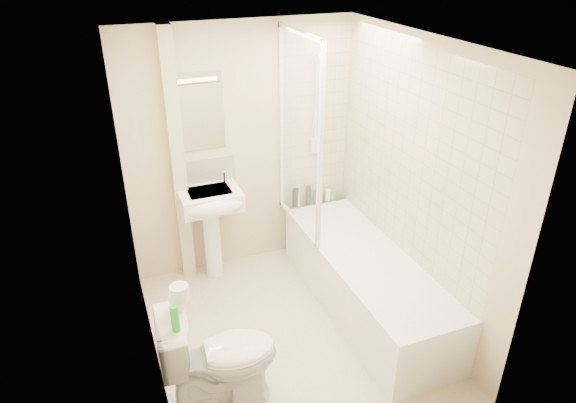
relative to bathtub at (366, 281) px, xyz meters
name	(u,v)px	position (x,y,z in m)	size (l,w,h in m)	color
floor	(290,332)	(-0.75, -0.06, -0.29)	(2.50, 2.50, 0.00)	beige
wall_back	(242,151)	(-0.75, 1.19, 0.91)	(2.20, 0.02, 2.40)	beige
wall_left	(140,237)	(-1.85, -0.06, 0.91)	(0.02, 2.50, 2.40)	beige
wall_right	(415,185)	(0.35, -0.06, 0.91)	(0.02, 2.50, 2.40)	beige
ceiling	(291,44)	(-0.75, -0.06, 2.11)	(2.20, 2.50, 0.02)	white
tile_back	(315,120)	(0.00, 1.17, 1.14)	(0.70, 0.01, 1.75)	beige
tile_right	(412,157)	(0.34, 0.00, 1.14)	(0.01, 2.10, 1.75)	beige
pipe_boxing	(178,163)	(-1.37, 1.13, 0.91)	(0.12, 0.12, 2.40)	beige
splashback	(204,174)	(-1.13, 1.18, 0.74)	(0.60, 0.01, 0.30)	beige
mirror	(199,118)	(-1.13, 1.17, 1.29)	(0.46, 0.01, 0.60)	white
strip_light	(196,77)	(-1.13, 1.15, 1.66)	(0.42, 0.07, 0.07)	silver
bathtub	(366,281)	(0.00, 0.00, 0.00)	(0.70, 2.10, 0.55)	white
shower_screen	(299,136)	(-0.35, 0.73, 1.16)	(0.04, 0.92, 1.80)	white
shower_fixture	(317,109)	(0.00, 1.13, 1.26)	(0.10, 0.16, 0.99)	white
pedestal_sink	(211,210)	(-1.13, 0.95, 0.47)	(0.56, 0.50, 1.07)	white
bottle_black_a	(296,198)	(-0.23, 1.10, 0.36)	(0.07, 0.07, 0.20)	black
bottle_white_a	(297,199)	(-0.21, 1.10, 0.34)	(0.06, 0.06, 0.17)	silver
bottle_black_b	(308,195)	(-0.09, 1.10, 0.36)	(0.06, 0.06, 0.20)	black
bottle_blue	(315,197)	(-0.01, 1.10, 0.33)	(0.05, 0.05, 0.14)	navy
bottle_cream	(319,194)	(0.04, 1.10, 0.35)	(0.06, 0.06, 0.18)	#F4E0BD
bottle_white_b	(328,195)	(0.14, 1.10, 0.32)	(0.05, 0.05, 0.13)	white
bottle_green	(332,196)	(0.19, 1.10, 0.30)	(0.06, 0.06, 0.08)	green
toilet	(220,357)	(-1.47, -0.54, 0.12)	(0.83, 0.52, 0.82)	white
toilet_roll_lower	(177,302)	(-1.70, -0.43, 0.58)	(0.10, 0.10, 0.11)	white
toilet_roll_upper	(179,293)	(-1.68, -0.48, 0.69)	(0.12, 0.12, 0.10)	white
green_bottle	(175,318)	(-1.75, -0.64, 0.62)	(0.05, 0.05, 0.19)	green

